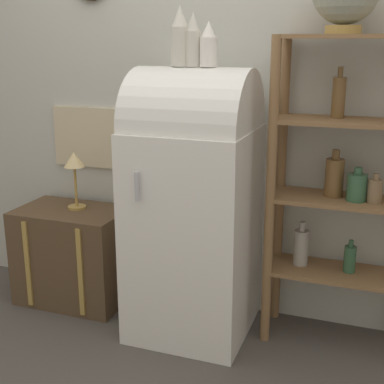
{
  "coord_description": "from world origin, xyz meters",
  "views": [
    {
      "loc": [
        0.93,
        -2.34,
        1.58
      ],
      "look_at": [
        -0.01,
        0.23,
        0.8
      ],
      "focal_mm": 50.0,
      "sensor_mm": 36.0,
      "label": 1
    }
  ],
  "objects_px": {
    "vase_center": "(193,41)",
    "vase_right": "(209,46)",
    "desk_lamp": "(74,166)",
    "vase_left": "(180,38)",
    "suitcase_trunk": "(74,255)",
    "refrigerator": "(194,199)"
  },
  "relations": [
    {
      "from": "vase_center",
      "to": "desk_lamp",
      "type": "relative_size",
      "value": 0.75
    },
    {
      "from": "refrigerator",
      "to": "suitcase_trunk",
      "type": "relative_size",
      "value": 2.21
    },
    {
      "from": "vase_center",
      "to": "desk_lamp",
      "type": "distance_m",
      "value": 1.07
    },
    {
      "from": "vase_left",
      "to": "desk_lamp",
      "type": "xyz_separation_m",
      "value": [
        -0.72,
        0.09,
        -0.73
      ]
    },
    {
      "from": "vase_center",
      "to": "refrigerator",
      "type": "bearing_deg",
      "value": -29.16
    },
    {
      "from": "vase_right",
      "to": "desk_lamp",
      "type": "xyz_separation_m",
      "value": [
        -0.87,
        0.1,
        -0.7
      ]
    },
    {
      "from": "suitcase_trunk",
      "to": "desk_lamp",
      "type": "distance_m",
      "value": 0.56
    },
    {
      "from": "refrigerator",
      "to": "desk_lamp",
      "type": "height_order",
      "value": "refrigerator"
    },
    {
      "from": "suitcase_trunk",
      "to": "vase_right",
      "type": "distance_m",
      "value": 1.54
    },
    {
      "from": "suitcase_trunk",
      "to": "vase_left",
      "type": "height_order",
      "value": "vase_left"
    },
    {
      "from": "refrigerator",
      "to": "vase_right",
      "type": "xyz_separation_m",
      "value": [
        0.08,
        -0.0,
        0.79
      ]
    },
    {
      "from": "desk_lamp",
      "to": "vase_center",
      "type": "bearing_deg",
      "value": -6.85
    },
    {
      "from": "refrigerator",
      "to": "desk_lamp",
      "type": "relative_size",
      "value": 4.14
    },
    {
      "from": "vase_left",
      "to": "vase_right",
      "type": "xyz_separation_m",
      "value": [
        0.15,
        -0.01,
        -0.04
      ]
    },
    {
      "from": "vase_left",
      "to": "vase_center",
      "type": "xyz_separation_m",
      "value": [
        0.07,
        -0.0,
        -0.01
      ]
    },
    {
      "from": "suitcase_trunk",
      "to": "vase_center",
      "type": "xyz_separation_m",
      "value": [
        0.81,
        -0.06,
        1.28
      ]
    },
    {
      "from": "suitcase_trunk",
      "to": "vase_right",
      "type": "xyz_separation_m",
      "value": [
        0.89,
        -0.06,
        1.26
      ]
    },
    {
      "from": "suitcase_trunk",
      "to": "vase_center",
      "type": "relative_size",
      "value": 2.51
    },
    {
      "from": "vase_center",
      "to": "desk_lamp",
      "type": "bearing_deg",
      "value": 173.15
    },
    {
      "from": "vase_center",
      "to": "vase_right",
      "type": "height_order",
      "value": "vase_center"
    },
    {
      "from": "suitcase_trunk",
      "to": "desk_lamp",
      "type": "bearing_deg",
      "value": 54.34
    },
    {
      "from": "vase_center",
      "to": "desk_lamp",
      "type": "height_order",
      "value": "vase_center"
    }
  ]
}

